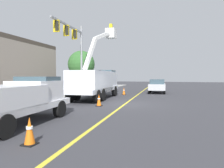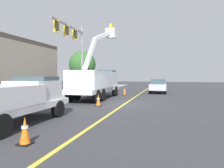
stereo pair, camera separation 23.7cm
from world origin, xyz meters
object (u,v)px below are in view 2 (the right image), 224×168
utility_bucket_truck (96,81)px  traffic_cone_leading (25,131)px  traffic_cone_mid_front (98,100)px  traffic_signal_mast (74,43)px  passing_minivan (158,85)px  traffic_cone_mid_rear (125,91)px  service_pickup_truck (15,99)px

utility_bucket_truck → traffic_cone_leading: 12.58m
utility_bucket_truck → traffic_cone_mid_front: bearing=-155.5°
traffic_cone_mid_front → traffic_signal_mast: size_ratio=0.11×
passing_minivan → traffic_cone_mid_rear: bearing=137.9°
traffic_cone_mid_front → traffic_cone_mid_rear: (8.70, 0.40, -0.00)m
utility_bucket_truck → service_pickup_truck: 10.28m
utility_bucket_truck → passing_minivan: (8.13, -4.86, -0.64)m
traffic_cone_leading → traffic_cone_mid_rear: bearing=4.2°
traffic_cone_mid_front → traffic_cone_leading: bearing=-174.0°
passing_minivan → traffic_cone_mid_front: bearing=166.7°
passing_minivan → traffic_cone_mid_rear: passing_minivan is taller
traffic_cone_leading → traffic_cone_mid_front: 8.01m
service_pickup_truck → traffic_cone_leading: (-1.96, -2.23, -0.70)m
service_pickup_truck → traffic_cone_mid_rear: bearing=-3.9°
traffic_signal_mast → traffic_cone_mid_front: bearing=-138.2°
passing_minivan → traffic_signal_mast: (-7.07, 7.68, 4.39)m
traffic_cone_mid_rear → traffic_cone_leading: bearing=-175.8°
traffic_cone_mid_rear → utility_bucket_truck: bearing=160.9°
traffic_cone_leading → traffic_cone_mid_front: traffic_cone_leading is taller
traffic_cone_mid_rear → service_pickup_truck: bearing=176.1°
passing_minivan → traffic_cone_leading: passing_minivan is taller
utility_bucket_truck → traffic_cone_leading: bearing=-167.2°
utility_bucket_truck → passing_minivan: utility_bucket_truck is taller
passing_minivan → traffic_cone_mid_rear: 4.99m
service_pickup_truck → traffic_signal_mast: bearing=16.5°
service_pickup_truck → traffic_signal_mast: 12.55m
traffic_cone_mid_front → traffic_cone_mid_rear: 8.71m
utility_bucket_truck → service_pickup_truck: utility_bucket_truck is taller
passing_minivan → traffic_signal_mast: bearing=132.6°
utility_bucket_truck → traffic_cone_mid_front: 4.82m
service_pickup_truck → traffic_cone_mid_rear: 14.76m
passing_minivan → traffic_cone_mid_front: size_ratio=5.83×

